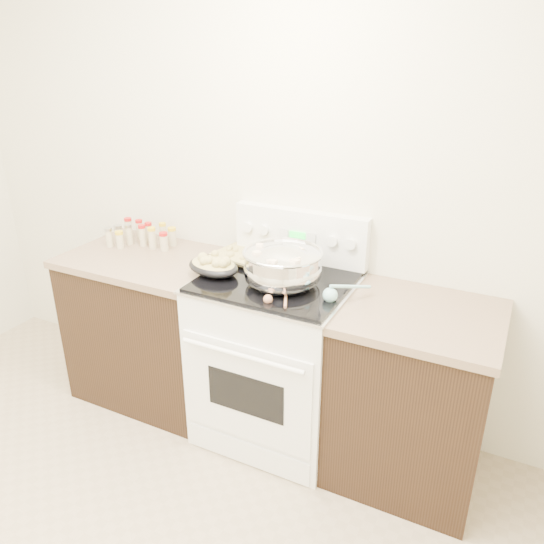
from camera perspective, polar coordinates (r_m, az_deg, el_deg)
The scene contains 9 objects.
counter_left at distance 3.32m, azimuth -12.52°, elevation -5.63°, with size 0.93×0.67×0.92m.
counter_right at distance 2.74m, azimuth 14.74°, elevation -12.70°, with size 0.73×0.67×0.92m.
kitchen_range at distance 2.90m, azimuth 0.49°, elevation -8.89°, with size 0.78×0.73×1.22m.
mixing_bowl at distance 2.59m, azimuth 1.16°, elevation 0.48°, with size 0.47×0.47×0.23m.
roasting_pan at distance 2.74m, azimuth -6.33°, elevation 0.72°, with size 0.33×0.26×0.11m.
baking_sheet at distance 2.92m, azimuth -2.74°, elevation 1.64°, with size 0.43×0.34×0.06m.
wooden_spoon at distance 2.47m, azimuth 0.35°, elevation -2.69°, with size 0.13×0.27×0.04m.
blue_ladle at distance 2.47m, azimuth 6.59°, elevation -2.34°, with size 0.18×0.21×0.09m.
spice_jars at distance 3.29m, azimuth -13.90°, elevation 3.91°, with size 0.39×0.24×0.13m.
Camera 1 is at (1.42, -0.78, 2.04)m, focal length 35.00 mm.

